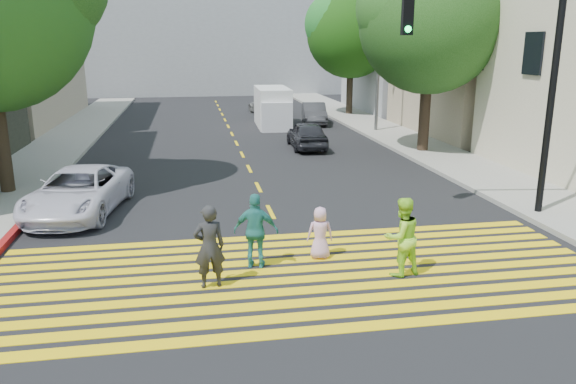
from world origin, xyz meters
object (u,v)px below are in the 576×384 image
object	(u,v)px
dark_car_near	(307,135)
traffic_signal	(511,68)
pedestrian_woman	(402,237)
white_sedan	(78,192)
pedestrian_extra	(256,231)
tree_right_near	(433,14)
silver_car	(266,105)
dark_car_parked	(314,113)
tree_right_far	(352,28)
pedestrian_man	(209,247)
pedestrian_child	(320,233)
white_van	(273,108)

from	to	relation	value
dark_car_near	traffic_signal	world-z (taller)	traffic_signal
pedestrian_woman	white_sedan	bearing A→B (deg)	-51.90
dark_car_near	pedestrian_extra	bearing A→B (deg)	75.61
tree_right_near	silver_car	bearing A→B (deg)	108.20
white_sedan	dark_car_near	size ratio (longest dim) A/B	1.24
pedestrian_woman	dark_car_parked	bearing A→B (deg)	-112.19
tree_right_far	dark_car_parked	distance (m)	7.17
tree_right_near	dark_car_near	xyz separation A→B (m)	(-5.04, 2.06, -5.41)
pedestrian_extra	white_sedan	world-z (taller)	pedestrian_extra
pedestrian_woman	silver_car	distance (m)	28.69
pedestrian_woman	dark_car_near	xyz separation A→B (m)	(1.09, 15.13, -0.21)
pedestrian_extra	dark_car_parked	bearing A→B (deg)	-90.60
pedestrian_man	pedestrian_child	world-z (taller)	pedestrian_man
traffic_signal	tree_right_near	bearing A→B (deg)	87.32
silver_car	traffic_signal	xyz separation A→B (m)	(3.30, -25.13, 3.58)
pedestrian_child	traffic_signal	world-z (taller)	traffic_signal
pedestrian_child	pedestrian_woman	bearing A→B (deg)	144.36
pedestrian_extra	white_van	world-z (taller)	white_van
pedestrian_extra	white_van	size ratio (longest dim) A/B	0.34
pedestrian_extra	traffic_signal	size ratio (longest dim) A/B	0.26
pedestrian_extra	dark_car_parked	size ratio (longest dim) A/B	0.43
white_sedan	silver_car	bearing A→B (deg)	78.43
silver_car	white_van	size ratio (longest dim) A/B	0.87
pedestrian_man	pedestrian_woman	size ratio (longest dim) A/B	1.02
pedestrian_child	silver_car	bearing A→B (deg)	-91.13
white_sedan	white_van	bearing A→B (deg)	72.92
pedestrian_extra	silver_car	size ratio (longest dim) A/B	0.39
pedestrian_child	traffic_signal	distance (m)	7.19
dark_car_near	dark_car_parked	world-z (taller)	dark_car_near
tree_right_near	traffic_signal	world-z (taller)	tree_right_near
white_van	pedestrian_woman	bearing A→B (deg)	-89.22
traffic_signal	dark_car_parked	bearing A→B (deg)	101.25
pedestrian_man	dark_car_parked	distance (m)	24.33
pedestrian_woman	white_van	distance (m)	22.47
tree_right_near	white_sedan	distance (m)	16.44
tree_right_near	white_van	xyz separation A→B (m)	(-5.59, 9.39, -4.97)
pedestrian_woman	silver_car	world-z (taller)	pedestrian_woman
tree_right_far	pedestrian_child	bearing A→B (deg)	-107.52
pedestrian_child	dark_car_parked	world-z (taller)	dark_car_parked
dark_car_parked	white_van	world-z (taller)	white_van
dark_car_near	traffic_signal	xyz separation A→B (m)	(3.21, -11.59, 3.54)
tree_right_near	pedestrian_woman	xyz separation A→B (m)	(-6.13, -13.07, -5.20)
tree_right_near	dark_car_near	world-z (taller)	tree_right_near
pedestrian_extra	white_sedan	bearing A→B (deg)	-31.76
pedestrian_man	tree_right_near	bearing A→B (deg)	-135.22
pedestrian_child	dark_car_parked	size ratio (longest dim) A/B	0.32
dark_car_near	silver_car	bearing A→B (deg)	-87.85
dark_car_near	tree_right_far	bearing A→B (deg)	-113.33
white_sedan	dark_car_parked	world-z (taller)	white_sedan
silver_car	tree_right_near	bearing A→B (deg)	98.68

